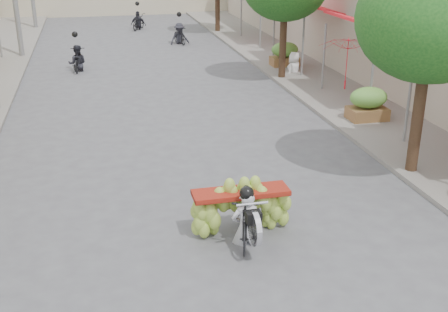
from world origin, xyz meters
The scene contains 12 objects.
ground centered at (0.00, 0.00, 0.00)m, with size 120.00×120.00×0.00m, color #57575C.
sidewalk_right centered at (7.00, 15.00, 0.06)m, with size 4.00×60.00×0.12m, color gray.
shophouse_row_right centered at (11.99, 14.00, 3.00)m, with size 9.77×40.00×6.00m.
street_tree_near centered at (5.40, 4.00, 3.78)m, with size 3.40×3.40×5.25m.
produce_crate_mid centered at (6.20, 8.00, 0.71)m, with size 1.20×0.88×1.16m.
produce_crate_far centered at (6.20, 16.00, 0.71)m, with size 1.20×0.88×1.16m.
banana_motorbike centered at (0.50, 1.92, 0.68)m, with size 2.20×1.92×1.99m.
market_umbrella centered at (6.07, 9.43, 2.48)m, with size 2.02×2.02×1.76m.
pedestrian centered at (6.20, 14.76, 0.95)m, with size 0.95×0.89×1.67m.
bg_motorbike_a centered at (-2.76, 17.58, 0.74)m, with size 0.83×1.67×1.95m.
bg_motorbike_b centered at (2.58, 22.85, 0.86)m, with size 1.16×1.66×1.95m.
bg_motorbike_c centered at (0.85, 28.30, 0.79)m, with size 1.28×1.78×1.95m.
Camera 1 is at (-2.10, -7.47, 5.61)m, focal length 45.00 mm.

